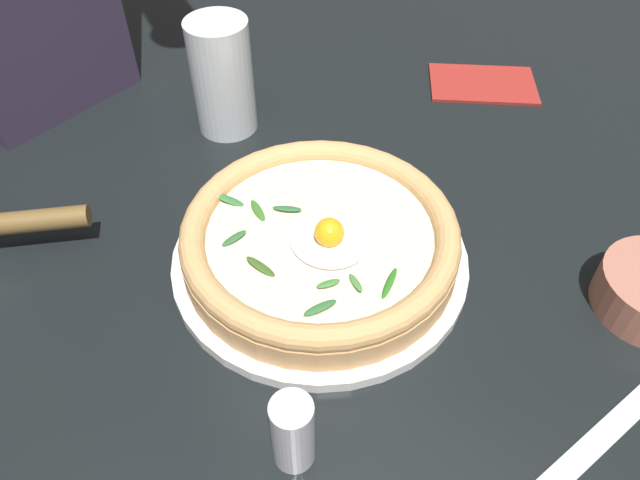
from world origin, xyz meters
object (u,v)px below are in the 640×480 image
at_px(pizza_cutter, 13,223).
at_px(pepper_shaker, 293,432).
at_px(folded_napkin, 483,83).
at_px(drinking_glass, 223,85).
at_px(pizza, 320,238).

relative_size(pizza_cutter, pepper_shaker, 1.75).
height_order(folded_napkin, pepper_shaker, pepper_shaker).
bearing_deg(drinking_glass, pizza, 151.23).
height_order(drinking_glass, pepper_shaker, drinking_glass).
height_order(pizza, drinking_glass, drinking_glass).
bearing_deg(pepper_shaker, folded_napkin, -80.42).
xyz_separation_m(pizza_cutter, drinking_glass, (-0.03, -0.28, 0.02)).
xyz_separation_m(pizza, folded_napkin, (-0.00, -0.39, -0.03)).
height_order(pizza, pepper_shaker, pepper_shaker).
relative_size(folded_napkin, pepper_shaker, 1.92).
bearing_deg(drinking_glass, pizza_cutter, 83.30).
bearing_deg(folded_napkin, pizza, 89.97).
height_order(pizza_cutter, drinking_glass, drinking_glass).
bearing_deg(pizza_cutter, drinking_glass, -96.70).
bearing_deg(folded_napkin, pepper_shaker, 99.58).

